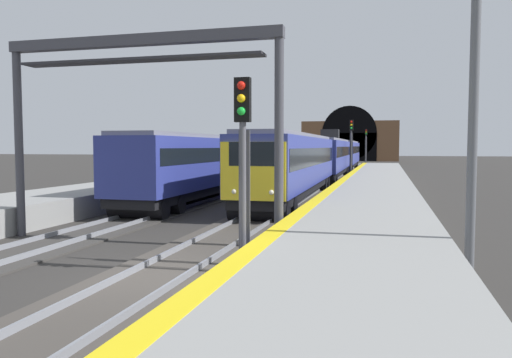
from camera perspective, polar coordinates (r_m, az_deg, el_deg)
The scene contains 12 objects.
ground_plane at distance 12.30m, azimuth -11.08°, elevation -11.09°, with size 320.00×320.00×0.00m, color #302D2B.
platform_right at distance 11.04m, azimuth 10.68°, elevation -10.15°, with size 112.00×4.45×0.99m, color gray.
platform_right_edge_strip at distance 11.24m, azimuth 0.54°, elevation -7.25°, with size 112.00×0.50×0.01m, color yellow.
track_main_line at distance 12.29m, azimuth -11.08°, elevation -10.91°, with size 160.00×2.98×0.21m.
train_main_approaching at distance 47.64m, azimuth 8.39°, elevation 2.59°, with size 57.27×3.01×4.73m.
train_adjacent_platform at distance 48.76m, azimuth 2.43°, elevation 2.62°, with size 58.46×2.92×4.68m.
railway_signal_near at distance 11.97m, azimuth -1.51°, elevation 2.64°, with size 0.39×0.38×4.76m.
railway_signal_mid at distance 49.26m, azimuth 10.79°, elevation 4.01°, with size 0.39×0.38×5.69m.
railway_signal_far at distance 84.78m, azimuth 12.42°, elevation 3.96°, with size 0.39×0.38×5.98m.
overhead_signal_gantry at distance 16.78m, azimuth -13.22°, elevation 10.58°, with size 0.70×9.51×6.70m.
tunnel_portal at distance 109.33m, azimuth 10.60°, elevation 4.29°, with size 2.49×20.52×11.72m.
catenary_mast_near at distance 12.60m, azimuth 23.46°, elevation 8.09°, with size 0.22×1.75×8.13m.
Camera 1 is at (-10.70, -5.19, 3.13)m, focal length 35.10 mm.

